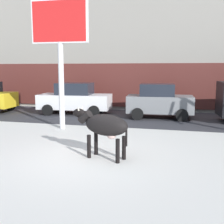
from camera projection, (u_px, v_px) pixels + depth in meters
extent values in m
plane|color=silver|center=(82.00, 160.00, 8.41)|extent=(120.00, 120.00, 0.00)
cube|color=#333338|center=(130.00, 117.00, 15.69)|extent=(60.00, 5.60, 0.01)
cube|color=gray|center=(146.00, 15.00, 20.36)|extent=(44.00, 6.00, 13.00)
cube|color=#5B2823|center=(138.00, 86.00, 18.17)|extent=(43.12, 0.10, 2.80)
ellipsoid|color=black|center=(106.00, 125.00, 8.36)|extent=(1.51, 0.95, 0.64)
cylinder|color=black|center=(89.00, 146.00, 8.53)|extent=(0.12, 0.12, 0.70)
cylinder|color=black|center=(96.00, 143.00, 8.87)|extent=(0.12, 0.12, 0.70)
cylinder|color=black|center=(118.00, 151.00, 8.05)|extent=(0.12, 0.12, 0.70)
cylinder|color=black|center=(124.00, 148.00, 8.39)|extent=(0.12, 0.12, 0.70)
cylinder|color=black|center=(85.00, 117.00, 8.70)|extent=(0.53, 0.38, 0.44)
ellipsoid|color=black|center=(79.00, 113.00, 8.79)|extent=(0.49, 0.35, 0.28)
cone|color=beige|center=(78.00, 108.00, 8.65)|extent=(0.09, 0.13, 0.15)
cone|color=beige|center=(82.00, 108.00, 8.84)|extent=(0.09, 0.13, 0.15)
cylinder|color=black|center=(126.00, 136.00, 8.07)|extent=(0.06, 0.06, 0.60)
ellipsoid|color=beige|center=(111.00, 136.00, 8.32)|extent=(0.33, 0.31, 0.20)
cylinder|color=silver|center=(61.00, 86.00, 12.52)|extent=(0.24, 0.24, 3.80)
cube|color=silver|center=(60.00, 21.00, 12.11)|extent=(2.52, 0.27, 1.82)
cube|color=red|center=(59.00, 21.00, 12.08)|extent=(2.40, 0.23, 1.70)
cylinder|color=black|center=(10.00, 105.00, 18.30)|extent=(0.66, 0.27, 0.64)
cube|color=white|center=(75.00, 101.00, 16.87)|extent=(4.32, 2.08, 0.84)
cube|color=#1E232D|center=(75.00, 89.00, 16.76)|extent=(2.11, 1.70, 0.68)
cylinder|color=black|center=(101.00, 107.00, 17.56)|extent=(0.66, 0.27, 0.64)
cylinder|color=black|center=(94.00, 111.00, 15.84)|extent=(0.66, 0.27, 0.64)
cylinder|color=black|center=(59.00, 106.00, 18.02)|extent=(0.66, 0.27, 0.64)
cylinder|color=black|center=(48.00, 110.00, 16.31)|extent=(0.66, 0.27, 0.64)
cube|color=slate|center=(160.00, 104.00, 15.42)|extent=(3.62, 1.96, 0.90)
cube|color=#1E232D|center=(157.00, 90.00, 15.33)|extent=(1.91, 1.63, 0.64)
cylinder|color=black|center=(180.00, 110.00, 16.12)|extent=(0.66, 0.27, 0.64)
cylinder|color=black|center=(182.00, 115.00, 14.47)|extent=(0.66, 0.27, 0.64)
cylinder|color=black|center=(140.00, 109.00, 16.51)|extent=(0.66, 0.27, 0.64)
cylinder|color=black|center=(137.00, 114.00, 14.85)|extent=(0.66, 0.27, 0.64)
cylinder|color=#282833|center=(188.00, 105.00, 17.73)|extent=(0.24, 0.24, 0.88)
cube|color=#232328|center=(189.00, 93.00, 17.61)|extent=(0.36, 0.22, 0.64)
sphere|color=beige|center=(189.00, 86.00, 17.55)|extent=(0.20, 0.20, 0.20)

